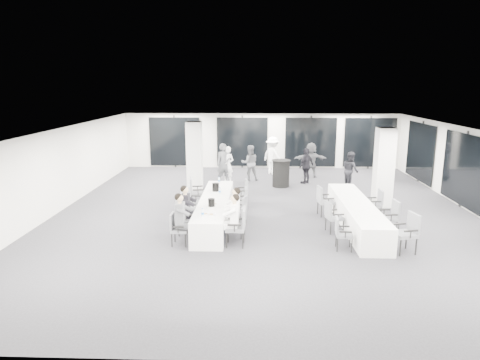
{
  "coord_description": "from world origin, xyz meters",
  "views": [
    {
      "loc": [
        -0.33,
        -13.92,
        4.27
      ],
      "look_at": [
        -0.82,
        -0.2,
        1.18
      ],
      "focal_mm": 32.0,
      "sensor_mm": 36.0,
      "label": 1
    }
  ],
  "objects_px": {
    "chair_main_right_mid": "(240,209)",
    "chair_side_right_near": "(408,230)",
    "chair_main_left_mid": "(187,205)",
    "chair_main_right_second": "(239,219)",
    "chair_side_left_near": "(341,232)",
    "chair_side_right_far": "(376,202)",
    "standing_guest_c": "(273,153)",
    "cocktail_table": "(281,173)",
    "chair_main_left_far": "(195,190)",
    "standing_guest_f": "(311,158)",
    "standing_guest_e": "(385,158)",
    "ice_bucket_near": "(211,202)",
    "standing_guest_h": "(351,168)",
    "chair_side_left_mid": "(332,215)",
    "chair_main_left_fourth": "(192,200)",
    "chair_side_left_far": "(324,199)",
    "chair_main_right_far": "(243,191)",
    "chair_side_right_mid": "(390,215)",
    "banquet_table_main": "(215,210)",
    "banquet_table_side": "(356,214)",
    "chair_main_left_second": "(182,216)",
    "standing_guest_d": "(306,163)",
    "chair_main_right_fourth": "(242,201)",
    "chair_main_right_near": "(239,225)",
    "standing_guest_b": "(250,161)",
    "standing_guest_g": "(228,162)",
    "ice_bucket_far": "(216,187)",
    "standing_guest_a": "(224,161)",
    "chair_main_left_near": "(177,227)"
  },
  "relations": [
    {
      "from": "chair_side_left_near",
      "to": "standing_guest_c",
      "type": "distance_m",
      "value": 9.78
    },
    {
      "from": "chair_side_left_mid",
      "to": "chair_side_left_far",
      "type": "xyz_separation_m",
      "value": [
        -0.01,
        1.62,
        0.04
      ]
    },
    {
      "from": "chair_side_right_mid",
      "to": "banquet_table_side",
      "type": "bearing_deg",
      "value": 47.34
    },
    {
      "from": "cocktail_table",
      "to": "chair_main_left_mid",
      "type": "bearing_deg",
      "value": -122.21
    },
    {
      "from": "standing_guest_f",
      "to": "chair_main_left_fourth",
      "type": "bearing_deg",
      "value": 49.24
    },
    {
      "from": "chair_main_right_mid",
      "to": "chair_side_right_mid",
      "type": "xyz_separation_m",
      "value": [
        4.37,
        -0.46,
        0.02
      ]
    },
    {
      "from": "chair_main_left_mid",
      "to": "chair_main_right_second",
      "type": "distance_m",
      "value": 2.0
    },
    {
      "from": "chair_main_right_mid",
      "to": "standing_guest_c",
      "type": "height_order",
      "value": "standing_guest_c"
    },
    {
      "from": "chair_main_right_near",
      "to": "chair_side_right_far",
      "type": "distance_m",
      "value": 5.09
    },
    {
      "from": "chair_main_left_mid",
      "to": "standing_guest_b",
      "type": "distance_m",
      "value": 6.52
    },
    {
      "from": "chair_main_left_mid",
      "to": "chair_main_left_far",
      "type": "xyz_separation_m",
      "value": [
        -0.0,
        1.9,
        0.0
      ]
    },
    {
      "from": "standing_guest_h",
      "to": "chair_side_left_mid",
      "type": "bearing_deg",
      "value": 148.66
    },
    {
      "from": "chair_main_left_fourth",
      "to": "standing_guest_c",
      "type": "distance_m",
      "value": 7.34
    },
    {
      "from": "chair_side_right_near",
      "to": "chair_side_right_far",
      "type": "bearing_deg",
      "value": -13.06
    },
    {
      "from": "standing_guest_c",
      "to": "chair_side_left_mid",
      "type": "bearing_deg",
      "value": 146.21
    },
    {
      "from": "ice_bucket_near",
      "to": "cocktail_table",
      "type": "bearing_deg",
      "value": 67.39
    },
    {
      "from": "chair_main_left_far",
      "to": "standing_guest_f",
      "type": "distance_m",
      "value": 6.95
    },
    {
      "from": "banquet_table_main",
      "to": "chair_main_right_mid",
      "type": "height_order",
      "value": "chair_main_right_mid"
    },
    {
      "from": "chair_side_left_far",
      "to": "chair_main_left_mid",
      "type": "bearing_deg",
      "value": -85.49
    },
    {
      "from": "standing_guest_h",
      "to": "standing_guest_c",
      "type": "bearing_deg",
      "value": 34.1
    },
    {
      "from": "chair_main_left_mid",
      "to": "standing_guest_e",
      "type": "height_order",
      "value": "standing_guest_e"
    },
    {
      "from": "chair_main_right_mid",
      "to": "ice_bucket_near",
      "type": "height_order",
      "value": "ice_bucket_near"
    },
    {
      "from": "chair_side_right_near",
      "to": "chair_main_right_fourth",
      "type": "bearing_deg",
      "value": 44.04
    },
    {
      "from": "cocktail_table",
      "to": "chair_side_right_mid",
      "type": "relative_size",
      "value": 1.14
    },
    {
      "from": "chair_main_left_second",
      "to": "chair_side_left_mid",
      "type": "xyz_separation_m",
      "value": [
        4.37,
        0.3,
        -0.02
      ]
    },
    {
      "from": "banquet_table_main",
      "to": "chair_side_right_far",
      "type": "height_order",
      "value": "chair_side_right_far"
    },
    {
      "from": "standing_guest_c",
      "to": "cocktail_table",
      "type": "bearing_deg",
      "value": 142.0
    },
    {
      "from": "cocktail_table",
      "to": "ice_bucket_near",
      "type": "bearing_deg",
      "value": -112.61
    },
    {
      "from": "chair_main_right_fourth",
      "to": "standing_guest_d",
      "type": "xyz_separation_m",
      "value": [
        2.66,
        4.99,
        0.32
      ]
    },
    {
      "from": "standing_guest_c",
      "to": "standing_guest_a",
      "type": "bearing_deg",
      "value": 90.04
    },
    {
      "from": "chair_main_left_far",
      "to": "chair_main_right_fourth",
      "type": "height_order",
      "value": "chair_main_left_far"
    },
    {
      "from": "chair_side_left_near",
      "to": "chair_side_left_mid",
      "type": "xyz_separation_m",
      "value": [
        -0.0,
        1.36,
        0.03
      ]
    },
    {
      "from": "chair_main_right_mid",
      "to": "standing_guest_f",
      "type": "height_order",
      "value": "standing_guest_f"
    },
    {
      "from": "chair_main_right_mid",
      "to": "chair_side_right_near",
      "type": "bearing_deg",
      "value": -100.76
    },
    {
      "from": "chair_side_left_near",
      "to": "chair_side_right_far",
      "type": "xyz_separation_m",
      "value": [
        1.66,
        2.81,
        0.04
      ]
    },
    {
      "from": "chair_side_left_far",
      "to": "standing_guest_g",
      "type": "height_order",
      "value": "standing_guest_g"
    },
    {
      "from": "chair_main_right_far",
      "to": "standing_guest_h",
      "type": "xyz_separation_m",
      "value": [
        4.41,
        2.92,
        0.32
      ]
    },
    {
      "from": "chair_side_right_far",
      "to": "chair_main_left_mid",
      "type": "bearing_deg",
      "value": 95.74
    },
    {
      "from": "cocktail_table",
      "to": "chair_side_right_mid",
      "type": "xyz_separation_m",
      "value": [
        2.84,
        -5.77,
        -0.01
      ]
    },
    {
      "from": "chair_side_left_mid",
      "to": "chair_side_right_mid",
      "type": "height_order",
      "value": "chair_side_right_mid"
    },
    {
      "from": "chair_main_right_mid",
      "to": "standing_guest_d",
      "type": "distance_m",
      "value": 6.5
    },
    {
      "from": "standing_guest_b",
      "to": "standing_guest_f",
      "type": "xyz_separation_m",
      "value": [
        2.83,
        0.76,
        0.02
      ]
    },
    {
      "from": "chair_main_right_mid",
      "to": "chair_side_left_near",
      "type": "xyz_separation_m",
      "value": [
        2.71,
        -1.76,
        -0.05
      ]
    },
    {
      "from": "cocktail_table",
      "to": "ice_bucket_far",
      "type": "distance_m",
      "value": 4.58
    },
    {
      "from": "chair_main_left_fourth",
      "to": "chair_side_left_far",
      "type": "distance_m",
      "value": 4.36
    },
    {
      "from": "banquet_table_main",
      "to": "chair_main_right_far",
      "type": "height_order",
      "value": "chair_main_right_far"
    },
    {
      "from": "chair_main_right_near",
      "to": "standing_guest_b",
      "type": "height_order",
      "value": "standing_guest_b"
    },
    {
      "from": "chair_side_left_mid",
      "to": "ice_bucket_near",
      "type": "xyz_separation_m",
      "value": [
        -3.55,
        0.01,
        0.34
      ]
    },
    {
      "from": "chair_main_left_near",
      "to": "standing_guest_d",
      "type": "relative_size",
      "value": 0.5
    },
    {
      "from": "chair_side_right_mid",
      "to": "standing_guest_h",
      "type": "distance_m",
      "value": 5.59
    }
  ]
}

